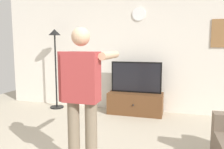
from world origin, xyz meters
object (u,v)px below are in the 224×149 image
(tv_stand, at_px, (135,103))
(wall_clock, at_px, (139,14))
(floor_lamp, at_px, (55,52))
(television, at_px, (136,77))
(person_standing_nearer_lamp, at_px, (82,93))

(tv_stand, height_order, wall_clock, wall_clock)
(floor_lamp, bearing_deg, tv_stand, 1.71)
(television, distance_m, floor_lamp, 2.01)
(television, height_order, wall_clock, wall_clock)
(tv_stand, bearing_deg, wall_clock, 90.00)
(wall_clock, bearing_deg, floor_lamp, -169.78)
(television, bearing_deg, floor_lamp, -176.91)
(person_standing_nearer_lamp, bearing_deg, television, 86.32)
(television, xyz_separation_m, person_standing_nearer_lamp, (-0.17, -2.57, 0.16))
(wall_clock, distance_m, person_standing_nearer_lamp, 3.08)
(tv_stand, bearing_deg, floor_lamp, -178.29)
(tv_stand, distance_m, wall_clock, 1.99)
(television, bearing_deg, wall_clock, 90.00)
(wall_clock, relative_size, person_standing_nearer_lamp, 0.17)
(television, xyz_separation_m, wall_clock, (-0.00, 0.24, 1.39))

